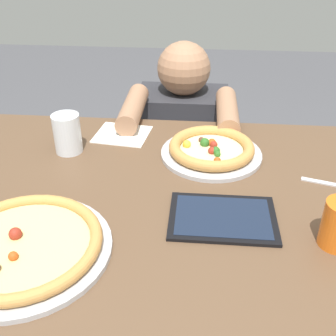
% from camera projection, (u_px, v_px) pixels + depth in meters
% --- Properties ---
extents(dining_table, '(1.30, 0.87, 0.75)m').
position_uv_depth(dining_table, '(163.00, 230.00, 1.07)').
color(dining_table, brown).
rests_on(dining_table, ground).
extents(pizza_near, '(0.35, 0.35, 0.04)m').
position_uv_depth(pizza_near, '(23.00, 246.00, 0.83)').
color(pizza_near, '#B7B7BC').
rests_on(pizza_near, dining_table).
extents(pizza_far, '(0.28, 0.28, 0.04)m').
position_uv_depth(pizza_far, '(211.00, 150.00, 1.17)').
color(pizza_far, '#B7B7BC').
rests_on(pizza_far, dining_table).
extents(water_cup_clear, '(0.08, 0.08, 0.11)m').
position_uv_depth(water_cup_clear, '(67.00, 133.00, 1.17)').
color(water_cup_clear, silver).
rests_on(water_cup_clear, dining_table).
extents(paper_napkin, '(0.18, 0.16, 0.00)m').
position_uv_depth(paper_napkin, '(122.00, 134.00, 1.29)').
color(paper_napkin, white).
rests_on(paper_napkin, dining_table).
extents(tablet, '(0.24, 0.17, 0.01)m').
position_uv_depth(tablet, '(223.00, 218.00, 0.93)').
color(tablet, black).
rests_on(tablet, dining_table).
extents(diner_seated, '(0.38, 0.51, 0.95)m').
position_uv_depth(diner_seated, '(182.00, 164.00, 1.73)').
color(diner_seated, '#333847').
rests_on(diner_seated, ground).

